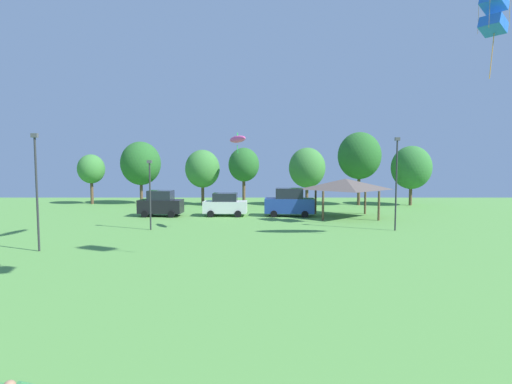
% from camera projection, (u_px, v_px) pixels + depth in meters
% --- Properties ---
extents(kite_flying_2, '(2.17, 2.14, 5.91)m').
position_uv_depth(kite_flying_2, '(492.00, 14.00, 27.94)').
color(kite_flying_2, blue).
extents(kite_flying_9, '(1.60, 2.27, 1.48)m').
position_uv_depth(kite_flying_9, '(236.00, 139.00, 29.08)').
color(kite_flying_9, '#E54C93').
extents(parked_car_leftmost, '(4.16, 2.23, 2.46)m').
position_uv_depth(parked_car_leftmost, '(159.00, 204.00, 37.81)').
color(parked_car_leftmost, black).
rests_on(parked_car_leftmost, ground).
extents(parked_car_second_from_left, '(4.17, 2.16, 2.20)m').
position_uv_depth(parked_car_second_from_left, '(224.00, 205.00, 38.04)').
color(parked_car_second_from_left, silver).
rests_on(parked_car_second_from_left, ground).
extents(parked_car_third_from_left, '(4.77, 2.31, 2.68)m').
position_uv_depth(parked_car_third_from_left, '(288.00, 203.00, 37.88)').
color(parked_car_third_from_left, '#234299').
rests_on(parked_car_third_from_left, ground).
extents(park_pavilion, '(6.36, 5.70, 3.60)m').
position_uv_depth(park_pavilion, '(344.00, 184.00, 37.19)').
color(park_pavilion, brown).
rests_on(park_pavilion, ground).
extents(light_post_0, '(0.36, 0.20, 6.98)m').
position_uv_depth(light_post_0, '(395.00, 179.00, 29.81)').
color(light_post_0, '#2D2D33').
rests_on(light_post_0, ground).
extents(light_post_1, '(0.36, 0.20, 5.30)m').
position_uv_depth(light_post_1, '(148.00, 190.00, 30.13)').
color(light_post_1, '#2D2D33').
rests_on(light_post_1, ground).
extents(light_post_2, '(0.36, 0.20, 6.78)m').
position_uv_depth(light_post_2, '(35.00, 186.00, 22.79)').
color(light_post_2, '#2D2D33').
rests_on(light_post_2, ground).
extents(treeline_tree_0, '(3.23, 3.23, 6.08)m').
position_uv_depth(treeline_tree_0, '(90.00, 169.00, 48.58)').
color(treeline_tree_0, brown).
rests_on(treeline_tree_0, ground).
extents(treeline_tree_1, '(4.82, 4.82, 7.63)m').
position_uv_depth(treeline_tree_1, '(139.00, 163.00, 48.74)').
color(treeline_tree_1, brown).
rests_on(treeline_tree_1, ground).
extents(treeline_tree_2, '(4.12, 4.12, 6.61)m').
position_uv_depth(treeline_tree_2, '(201.00, 169.00, 47.71)').
color(treeline_tree_2, brown).
rests_on(treeline_tree_2, ground).
extents(treeline_tree_3, '(3.57, 3.57, 6.80)m').
position_uv_depth(treeline_tree_3, '(242.00, 165.00, 46.35)').
color(treeline_tree_3, brown).
rests_on(treeline_tree_3, ground).
extents(treeline_tree_4, '(4.28, 4.28, 6.83)m').
position_uv_depth(treeline_tree_4, '(306.00, 168.00, 46.93)').
color(treeline_tree_4, brown).
rests_on(treeline_tree_4, ground).
extents(treeline_tree_5, '(5.06, 5.06, 8.67)m').
position_uv_depth(treeline_tree_5, '(358.00, 156.00, 47.33)').
color(treeline_tree_5, brown).
rests_on(treeline_tree_5, ground).
extents(treeline_tree_6, '(4.65, 4.65, 7.05)m').
position_uv_depth(treeline_tree_6, '(410.00, 168.00, 47.26)').
color(treeline_tree_6, brown).
rests_on(treeline_tree_6, ground).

